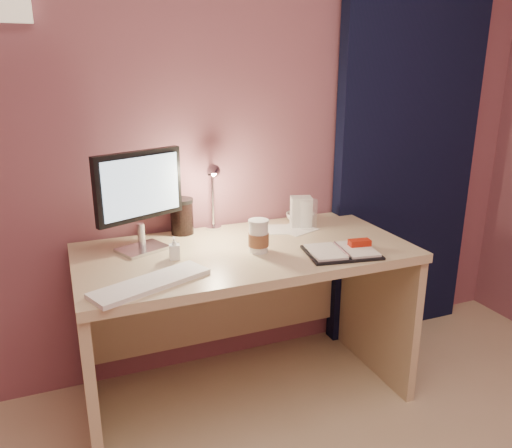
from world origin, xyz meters
name	(u,v)px	position (x,y,z in m)	size (l,w,h in m)	color
room	(393,133)	(0.95, 1.69, 1.14)	(3.50, 3.50, 3.50)	#C6B28E
desk	(240,290)	(0.00, 1.45, 0.50)	(1.40, 0.70, 0.73)	tan
monitor	(138,192)	(-0.41, 1.52, 0.98)	(0.37, 0.21, 0.42)	silver
keyboard	(151,283)	(-0.44, 1.15, 0.74)	(0.44, 0.13, 0.02)	white
planner	(343,251)	(0.36, 1.17, 0.74)	(0.32, 0.26, 0.05)	black
paper_b	(282,229)	(0.25, 1.56, 0.73)	(0.15, 0.15, 0.00)	silver
paper_c	(296,229)	(0.32, 1.54, 0.73)	(0.16, 0.16, 0.00)	silver
coffee_cup	(259,237)	(0.04, 1.32, 0.80)	(0.09, 0.09, 0.14)	silver
clear_cup	(309,214)	(0.38, 1.53, 0.80)	(0.08, 0.08, 0.14)	white
bowl	(300,217)	(0.39, 1.64, 0.75)	(0.14, 0.14, 0.04)	white
lotion_bottle	(174,248)	(-0.30, 1.37, 0.78)	(0.04, 0.04, 0.09)	silver
dark_jar	(182,218)	(-0.20, 1.68, 0.80)	(0.10, 0.10, 0.15)	black
product_box	(301,212)	(0.36, 1.57, 0.80)	(0.10, 0.08, 0.15)	silver
desk_lamp	(222,190)	(-0.02, 1.61, 0.94)	(0.11, 0.21, 0.33)	silver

